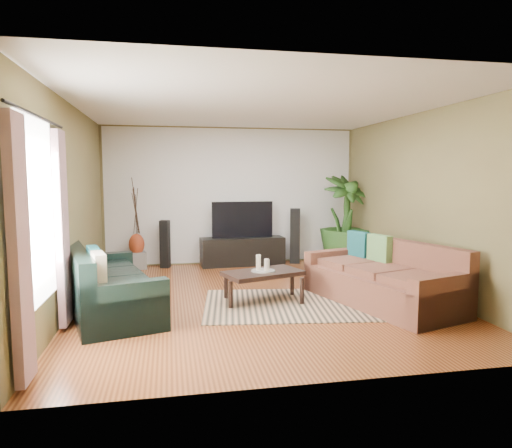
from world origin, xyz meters
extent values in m
plane|color=brown|center=(0.00, 0.00, 0.00)|extent=(5.50, 5.50, 0.00)
plane|color=white|center=(0.00, 0.00, 2.70)|extent=(5.50, 5.50, 0.00)
plane|color=brown|center=(0.00, 2.75, 1.35)|extent=(5.00, 0.00, 5.00)
plane|color=brown|center=(0.00, -2.75, 1.35)|extent=(5.00, 0.00, 5.00)
plane|color=brown|center=(-2.50, 0.00, 1.35)|extent=(0.00, 5.50, 5.50)
plane|color=brown|center=(2.50, 0.00, 1.35)|extent=(0.00, 5.50, 5.50)
plane|color=white|center=(0.00, 2.74, 1.35)|extent=(4.90, 0.00, 4.90)
plane|color=white|center=(-2.48, -1.60, 1.40)|extent=(0.00, 1.80, 1.80)
cube|color=gray|center=(-2.43, -2.35, 1.15)|extent=(0.08, 0.35, 2.20)
cube|color=gray|center=(-2.43, -0.85, 1.15)|extent=(0.08, 0.35, 2.20)
cylinder|color=black|center=(-2.43, -1.60, 2.30)|extent=(0.03, 1.90, 0.03)
cube|color=black|center=(-2.00, -0.27, 0.42)|extent=(1.50, 2.38, 0.85)
cube|color=brown|center=(1.58, -0.60, 0.42)|extent=(1.62, 2.43, 0.85)
cube|color=tan|center=(0.36, -0.41, 0.01)|extent=(2.52, 1.94, 0.01)
cube|color=black|center=(0.02, -0.19, 0.22)|extent=(1.19, 0.88, 0.43)
cylinder|color=gray|center=(0.02, -0.19, 0.44)|extent=(0.33, 0.33, 0.01)
cylinder|color=silver|center=(-0.04, -0.16, 0.55)|extent=(0.07, 0.07, 0.21)
cylinder|color=#F1E1CC|center=(0.06, -0.23, 0.53)|extent=(0.07, 0.07, 0.16)
cylinder|color=white|center=(0.09, -0.13, 0.51)|extent=(0.07, 0.07, 0.13)
cube|color=black|center=(0.17, 2.50, 0.27)|extent=(1.66, 0.60, 0.54)
cube|color=black|center=(0.17, 2.50, 0.90)|extent=(1.20, 0.07, 0.71)
cube|color=black|center=(-1.33, 2.50, 0.45)|extent=(0.21, 0.22, 0.91)
cube|color=black|center=(1.24, 2.50, 0.55)|extent=(0.25, 0.27, 1.10)
imported|color=#214517|center=(2.13, 2.07, 0.88)|extent=(1.28, 1.28, 1.76)
cylinder|color=black|center=(2.13, 2.07, 0.13)|extent=(0.33, 0.33, 0.25)
cube|color=gray|center=(-1.85, 2.50, 0.16)|extent=(0.37, 0.37, 0.32)
ellipsoid|color=maroon|center=(-1.85, 2.50, 0.46)|extent=(0.29, 0.29, 0.41)
cube|color=brown|center=(-2.20, 0.75, 0.24)|extent=(0.58, 0.58, 0.49)
camera|label=1|loc=(-1.24, -6.27, 1.74)|focal=32.00mm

